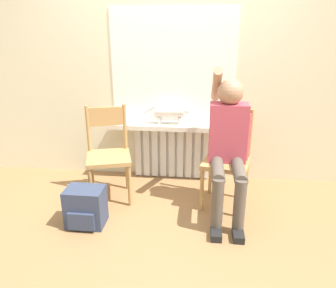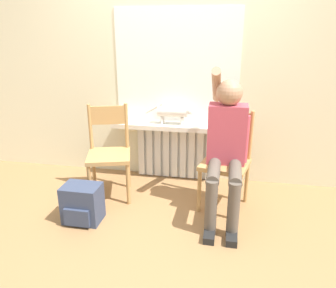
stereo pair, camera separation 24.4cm
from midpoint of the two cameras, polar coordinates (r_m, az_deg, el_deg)
The scene contains 10 objects.
ground_plane at distance 2.85m, azimuth -4.16°, elevation -15.49°, with size 12.00×12.00×0.00m, color olive.
wall_with_window at distance 3.56m, azimuth -1.11°, elevation 15.02°, with size 7.00×0.06×2.70m.
radiator at distance 3.72m, azimuth -1.15°, elevation -1.44°, with size 0.87×0.08×0.60m.
windowsill at distance 3.55m, azimuth -1.32°, elevation 3.06°, with size 1.37×0.23×0.05m.
window_glass at distance 3.53m, azimuth -1.17°, elevation 13.23°, with size 1.32×0.01×1.19m.
chair_left at distance 3.28m, azimuth -12.46°, elevation -1.55°, with size 0.51×0.51×0.92m.
chair_right at distance 3.12m, azimuth 8.09°, elevation -2.39°, with size 0.50×0.50×0.92m.
person at distance 2.93m, azimuth 8.15°, elevation 0.51°, with size 0.36×1.04×1.33m.
cat at distance 3.52m, azimuth -1.53°, elevation 5.60°, with size 0.52×0.11×0.23m.
backpack at distance 3.00m, azimuth -16.48°, elevation -10.55°, with size 0.33×0.27×0.34m.
Camera 1 is at (0.33, -2.31, 1.64)m, focal length 35.00 mm.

